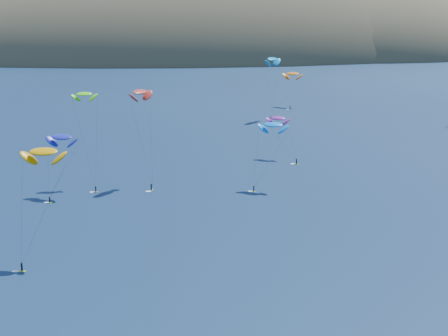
% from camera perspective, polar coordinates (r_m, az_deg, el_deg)
% --- Properties ---
extents(island, '(730.00, 300.00, 210.00)m').
position_cam_1_polar(island, '(639.01, -1.54, 9.55)').
color(island, '#3D3526').
rests_on(island, ground).
extents(kitesurfer_2, '(9.58, 9.91, 24.19)m').
position_cam_1_polar(kitesurfer_2, '(125.69, -16.18, 1.43)').
color(kitesurfer_2, '#9DD217').
rests_on(kitesurfer_2, ground).
extents(kitesurfer_3, '(6.92, 11.54, 27.22)m').
position_cam_1_polar(kitesurfer_3, '(176.33, -12.65, 6.59)').
color(kitesurfer_3, '#9DD217').
rests_on(kitesurfer_3, ground).
extents(kitesurfer_4, '(10.34, 11.00, 28.78)m').
position_cam_1_polar(kitesurfer_4, '(271.96, 4.46, 9.89)').
color(kitesurfer_4, '#9DD217').
rests_on(kitesurfer_4, ground).
extents(kitesurfer_5, '(10.85, 7.86, 19.80)m').
position_cam_1_polar(kitesurfer_5, '(169.98, 4.53, 3.96)').
color(kitesurfer_5, '#9DD217').
rests_on(kitesurfer_5, ground).
extents(kitesurfer_6, '(9.24, 13.40, 15.19)m').
position_cam_1_polar(kitesurfer_6, '(204.35, 4.98, 4.55)').
color(kitesurfer_6, '#9DD217').
rests_on(kitesurfer_6, ground).
extents(kitesurfer_9, '(8.37, 12.70, 28.34)m').
position_cam_1_polar(kitesurfer_9, '(173.11, -7.65, 6.89)').
color(kitesurfer_9, '#9DD217').
rests_on(kitesurfer_9, ground).
extents(kitesurfer_10, '(9.84, 11.62, 18.13)m').
position_cam_1_polar(kitesurfer_10, '(168.56, -14.61, 2.76)').
color(kitesurfer_10, '#9DD217').
rests_on(kitesurfer_10, ground).
extents(kitesurfer_11, '(10.90, 14.52, 18.72)m').
position_cam_1_polar(kitesurfer_11, '(307.66, 6.30, 8.57)').
color(kitesurfer_11, '#9DD217').
rests_on(kitesurfer_11, ground).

